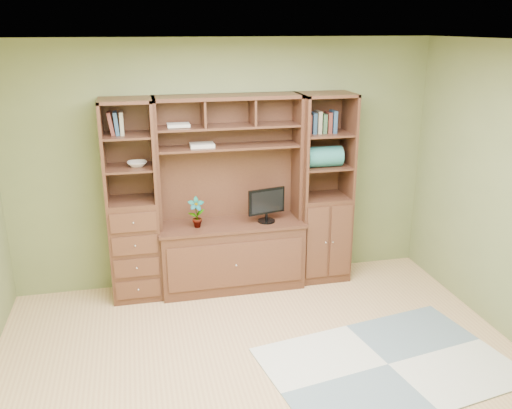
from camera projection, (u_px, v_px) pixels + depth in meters
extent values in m
cube|color=tan|center=(272.00, 383.00, 4.31)|extent=(4.60, 4.10, 0.04)
cube|color=white|center=(275.00, 43.00, 3.49)|extent=(4.60, 4.10, 0.04)
cube|color=olive|center=(226.00, 165.00, 5.75)|extent=(4.50, 0.04, 2.60)
cube|color=#462618|center=(231.00, 196.00, 5.59)|extent=(1.54, 0.53, 2.05)
cube|color=#462618|center=(132.00, 202.00, 5.42)|extent=(0.50, 0.45, 2.05)
cube|color=#462618|center=(324.00, 189.00, 5.85)|extent=(0.55, 0.45, 2.05)
cube|color=#A9AFAF|center=(388.00, 365.00, 4.53)|extent=(2.18, 1.64, 0.01)
cube|color=black|center=(267.00, 199.00, 5.65)|extent=(0.44, 0.27, 0.50)
imported|color=#9B4734|center=(196.00, 213.00, 5.52)|extent=(0.17, 0.11, 0.32)
cube|color=beige|center=(202.00, 145.00, 5.45)|extent=(0.24, 0.18, 0.04)
imported|color=white|center=(137.00, 164.00, 5.31)|extent=(0.19, 0.19, 0.05)
cube|color=#296D65|center=(324.00, 157.00, 5.68)|extent=(0.37, 0.21, 0.21)
cube|color=brown|center=(326.00, 155.00, 5.82)|extent=(0.34, 0.19, 0.19)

